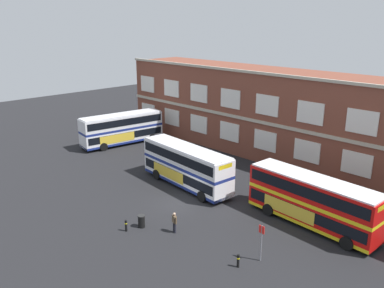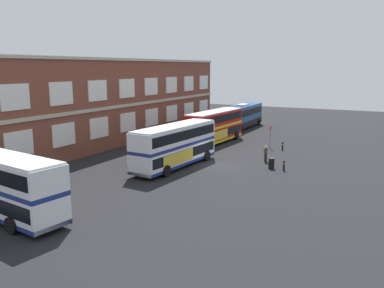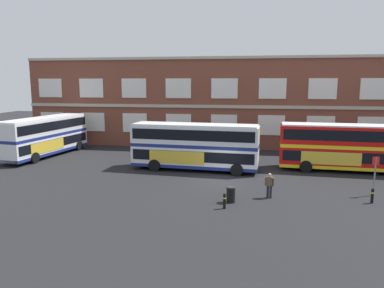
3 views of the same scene
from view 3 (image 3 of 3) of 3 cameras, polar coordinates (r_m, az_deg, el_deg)
name	(u,v)px [view 3 (image 3 of 3)]	position (r m, az deg, el deg)	size (l,w,h in m)	color
ground_plane	(222,174)	(30.99, 4.74, -4.74)	(120.00, 120.00, 0.00)	black
brick_terminal_building	(248,103)	(45.99, 8.74, 6.32)	(53.16, 8.19, 10.52)	brown
double_decker_near	(46,136)	(41.14, -21.76, 1.22)	(4.09, 11.25, 4.07)	silver
double_decker_middle	(195,146)	(32.04, 0.44, -0.29)	(11.16, 3.46, 4.07)	silver
double_decker_far	(345,147)	(34.30, 22.73, -0.39)	(11.12, 3.31, 4.07)	red
waiting_passenger	(269,184)	(25.08, 11.94, -6.16)	(0.64, 0.33, 1.70)	black
bus_stand_flag	(375,172)	(27.76, 26.55, -3.96)	(0.44, 0.10, 2.70)	slate
station_litter_bin	(231,195)	(23.91, 6.05, -7.81)	(0.60, 0.60, 1.03)	black
safety_bollard_west	(224,201)	(22.73, 5.06, -8.81)	(0.19, 0.19, 0.95)	black
safety_bollard_east	(372,196)	(26.30, 26.22, -7.22)	(0.19, 0.19, 0.95)	black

